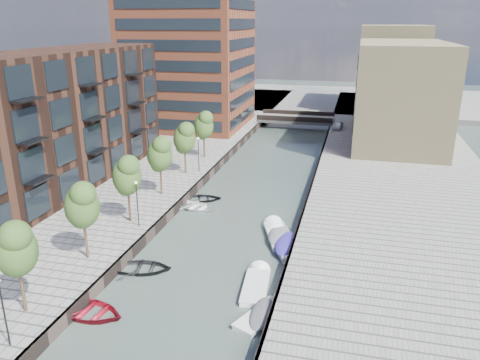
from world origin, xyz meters
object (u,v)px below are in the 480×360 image
at_px(motorboat_4, 277,234).
at_px(sloop_4, 202,200).
at_px(sloop_3, 196,209).
at_px(tree_3, 127,174).
at_px(tree_5, 184,137).
at_px(bridge, 296,119).
at_px(car, 338,126).
at_px(tree_2, 82,204).
at_px(sloop_1, 142,271).
at_px(motorboat_3, 284,243).
at_px(tree_6, 204,124).
at_px(motorboat_2, 257,284).
at_px(sloop_2, 89,315).
at_px(tree_1, 15,247).
at_px(motorboat_1, 265,313).
at_px(tree_4, 160,153).

bearing_deg(motorboat_4, sloop_4, 143.86).
height_order(sloop_3, sloop_4, sloop_3).
bearing_deg(tree_3, tree_5, 90.00).
height_order(bridge, sloop_3, bridge).
relative_size(sloop_3, car, 1.30).
bearing_deg(bridge, tree_5, -104.44).
distance_m(tree_5, sloop_4, 8.40).
bearing_deg(tree_2, sloop_4, 76.48).
xyz_separation_m(sloop_3, car, (12.13, 35.75, 1.60)).
height_order(sloop_1, motorboat_3, motorboat_3).
bearing_deg(sloop_4, car, -35.68).
height_order(tree_2, tree_6, same).
relative_size(tree_2, motorboat_2, 1.19).
bearing_deg(sloop_3, sloop_2, -165.79).
height_order(bridge, tree_2, tree_2).
distance_m(sloop_2, motorboat_2, 11.43).
relative_size(sloop_1, motorboat_3, 0.78).
bearing_deg(motorboat_2, tree_1, -148.36).
bearing_deg(sloop_4, motorboat_1, -166.11).
distance_m(tree_4, sloop_3, 6.61).
bearing_deg(tree_3, sloop_3, 58.25).
height_order(tree_5, sloop_3, tree_5).
distance_m(bridge, sloop_3, 41.04).
xyz_separation_m(tree_5, sloop_1, (4.00, -20.28, -5.31)).
height_order(tree_3, tree_5, same).
relative_size(tree_2, tree_4, 1.00).
height_order(tree_5, tree_6, same).
bearing_deg(motorboat_1, tree_2, 169.58).
distance_m(tree_1, motorboat_3, 20.51).
xyz_separation_m(sloop_1, motorboat_2, (8.77, 0.15, 0.10)).
relative_size(sloop_2, motorboat_2, 0.98).
distance_m(sloop_3, sloop_4, 2.44).
bearing_deg(motorboat_2, tree_4, 134.20).
distance_m(tree_1, tree_5, 28.00).
height_order(tree_3, sloop_1, tree_3).
height_order(bridge, motorboat_4, bridge).
xyz_separation_m(tree_6, motorboat_3, (13.68, -20.60, -5.08)).
distance_m(tree_4, car, 38.66).
relative_size(tree_5, car, 1.69).
height_order(tree_1, sloop_3, tree_1).
bearing_deg(tree_5, sloop_3, -63.48).
distance_m(tree_1, motorboat_4, 21.19).
bearing_deg(tree_4, tree_3, -90.00).
relative_size(tree_4, sloop_1, 1.32).
xyz_separation_m(tree_6, motorboat_4, (12.85, -18.95, -5.09)).
relative_size(sloop_2, motorboat_3, 0.85).
xyz_separation_m(tree_3, sloop_1, (4.00, -6.28, -5.31)).
xyz_separation_m(tree_5, sloop_3, (3.87, -7.75, -5.31)).
bearing_deg(bridge, sloop_2, -95.21).
distance_m(tree_6, motorboat_3, 25.24).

